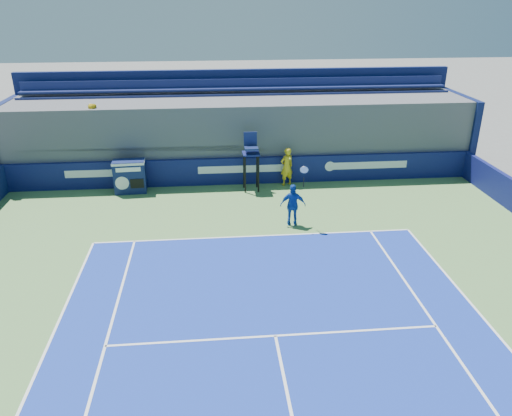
{
  "coord_description": "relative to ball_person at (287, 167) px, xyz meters",
  "views": [
    {
      "loc": [
        -1.42,
        -3.52,
        7.82
      ],
      "look_at": [
        0.0,
        11.5,
        1.25
      ],
      "focal_mm": 35.0,
      "sensor_mm": 36.0,
      "label": 1
    }
  ],
  "objects": [
    {
      "name": "match_clock",
      "position": [
        -6.67,
        -0.21,
        -0.11
      ],
      "size": [
        1.36,
        0.8,
        1.4
      ],
      "color": "#0E1848",
      "rests_on": "ground"
    },
    {
      "name": "umpire_chair",
      "position": [
        -1.59,
        -0.43,
        0.68
      ],
      "size": [
        0.72,
        0.72,
        2.48
      ],
      "color": "black",
      "rests_on": "ground"
    },
    {
      "name": "stadium_seating",
      "position": [
        -1.86,
        2.39,
        0.98
      ],
      "size": [
        21.0,
        4.05,
        4.4
      ],
      "color": "#535358",
      "rests_on": "ground"
    },
    {
      "name": "ball_person",
      "position": [
        0.0,
        0.0,
        0.0
      ],
      "size": [
        0.72,
        0.61,
        1.68
      ],
      "primitive_type": "imported",
      "rotation": [
        0.0,
        0.0,
        3.55
      ],
      "color": "gold",
      "rests_on": "apron"
    },
    {
      "name": "back_hoarding",
      "position": [
        -1.83,
        0.33,
        -0.25
      ],
      "size": [
        20.4,
        0.21,
        1.2
      ],
      "color": "#0D134D",
      "rests_on": "ground"
    },
    {
      "name": "tennis_player",
      "position": [
        -0.39,
        -4.07,
        -0.05
      ],
      "size": [
        0.95,
        0.52,
        2.57
      ],
      "color": "#1443A6",
      "rests_on": "apron"
    }
  ]
}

